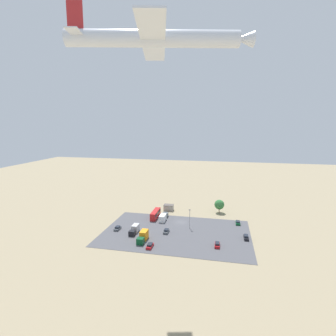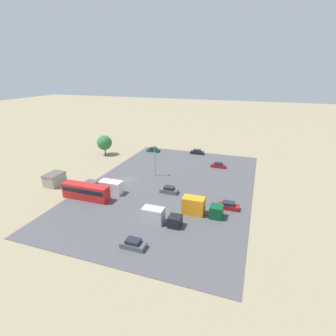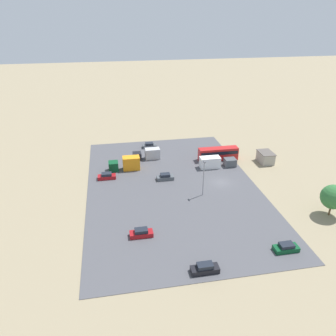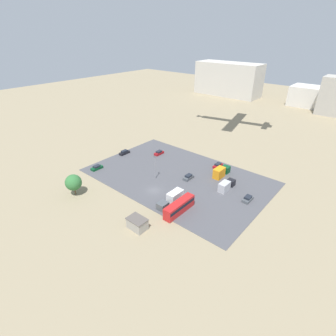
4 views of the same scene
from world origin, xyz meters
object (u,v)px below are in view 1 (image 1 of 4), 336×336
shed_building (169,207)px  parked_car_2 (217,245)px  parked_car_0 (246,237)px  parked_truck_1 (143,237)px  parked_truck_2 (163,217)px  parked_car_4 (150,246)px  parked_truck_0 (135,229)px  parked_car_5 (238,223)px  parked_car_1 (118,228)px  parked_car_3 (166,231)px  airplane (159,39)px  bus (155,214)px

shed_building → parked_car_2: (-25.38, 35.74, -0.77)m
parked_car_0 → parked_car_2: size_ratio=1.06×
parked_truck_1 → parked_truck_2: (-2.66, -22.63, -0.23)m
parked_car_4 → parked_truck_1: 6.52m
parked_truck_0 → parked_truck_1: size_ratio=0.94×
parked_car_5 → parked_truck_0: bearing=-156.3°
parked_truck_0 → parked_truck_1: (-5.54, 6.24, 0.23)m
shed_building → parked_car_1: 32.91m
parked_truck_0 → parked_car_5: bearing=-156.3°
parked_car_0 → parked_car_2: bearing=39.4°
parked_car_0 → parked_car_3: parked_car_0 is taller
parked_car_3 → parked_truck_2: parked_truck_2 is taller
airplane → parked_car_0: bearing=135.3°
shed_building → parked_car_2: bearing=125.4°
shed_building → parked_car_0: 45.02m
airplane → parked_car_1: bearing=-157.4°
parked_car_3 → parked_car_2: bearing=-21.2°
parked_car_1 → parked_car_4: size_ratio=0.94×
parked_car_0 → parked_truck_2: parked_truck_2 is taller
parked_car_1 → parked_car_5: 52.07m
parked_car_5 → airplane: 84.75m
parked_car_0 → parked_car_5: parked_car_0 is taller
shed_building → parked_car_4: size_ratio=1.15×
shed_building → parked_car_5: 35.81m
parked_car_1 → parked_truck_2: bearing=-136.9°
bus → parked_car_4: (-5.80, 29.68, -1.18)m
bus → parked_car_5: bearing=179.5°
parked_car_1 → parked_truck_2: parked_truck_2 is taller
parked_truck_0 → airplane: 73.11m
parked_car_2 → parked_car_1: bearing=-9.4°
parked_car_1 → airplane: 76.81m
shed_building → parked_car_2: size_ratio=1.18×
bus → parked_car_2: 37.78m
shed_building → parked_car_1: shed_building is taller
parked_car_2 → parked_car_3: parked_car_3 is taller
parked_car_2 → parked_truck_1: size_ratio=0.54×
parked_car_5 → parked_car_2: bearing=-109.4°
shed_building → parked_car_0: bearing=143.1°
parked_truck_0 → parked_truck_1: parked_truck_1 is taller
bus → parked_truck_1: bearing=93.9°
parked_car_1 → parked_truck_0: bearing=170.5°
bus → parked_car_1: bearing=55.6°
parked_car_1 → parked_truck_0: parked_truck_0 is taller
shed_building → parked_car_5: bearing=160.2°
parked_car_1 → parked_car_5: (-49.27, -16.84, -0.02)m
parked_car_1 → airplane: airplane is taller
parked_car_0 → parked_car_1: bearing=2.2°
parked_car_4 → parked_truck_0: size_ratio=0.59×
parked_car_0 → airplane: bearing=58.7°
parked_truck_0 → parked_car_4: bearing=130.7°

